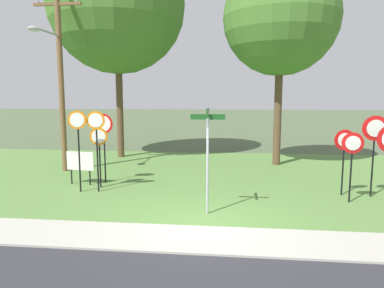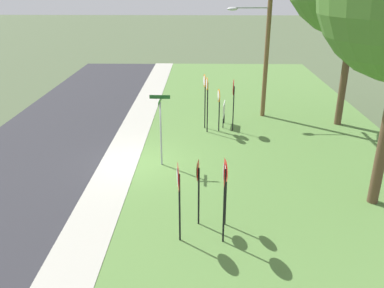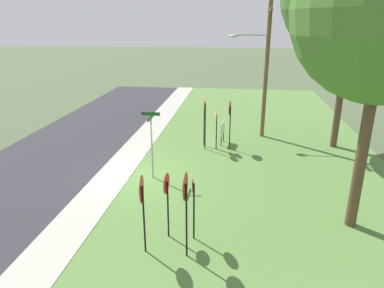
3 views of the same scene
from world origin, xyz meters
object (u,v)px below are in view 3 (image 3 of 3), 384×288
at_px(stop_sign_far_left, 230,114).
at_px(yield_sign_far_left, 185,194).
at_px(yield_sign_far_right, 142,196).
at_px(notice_board, 223,130).
at_px(utility_pole, 264,62).
at_px(stop_sign_far_center, 216,121).
at_px(stop_sign_near_right, 204,110).
at_px(street_name_post, 152,140).
at_px(yield_sign_near_right, 193,192).
at_px(yield_sign_near_left, 167,191).
at_px(stop_sign_near_left, 205,113).

relative_size(stop_sign_far_left, yield_sign_far_left, 0.99).
height_order(yield_sign_far_right, notice_board, yield_sign_far_right).
bearing_deg(utility_pole, stop_sign_far_center, -43.25).
bearing_deg(stop_sign_near_right, stop_sign_far_left, 65.64).
height_order(yield_sign_far_right, street_name_post, street_name_post).
xyz_separation_m(yield_sign_near_right, street_name_post, (-4.39, -2.37, 0.14)).
relative_size(yield_sign_near_right, street_name_post, 0.74).
distance_m(stop_sign_far_center, yield_sign_near_left, 8.53).
xyz_separation_m(stop_sign_near_left, yield_sign_far_right, (9.20, -0.92, -0.12)).
bearing_deg(notice_board, stop_sign_far_center, -12.69).
xyz_separation_m(stop_sign_far_left, yield_sign_far_right, (9.42, -2.22, -0.06)).
xyz_separation_m(stop_sign_near_right, street_name_post, (4.55, -1.80, -0.23)).
height_order(stop_sign_near_left, stop_sign_near_right, stop_sign_near_right).
bearing_deg(stop_sign_far_center, stop_sign_near_left, -83.71).
xyz_separation_m(stop_sign_far_center, yield_sign_far_right, (9.34, -1.51, 0.31)).
bearing_deg(street_name_post, yield_sign_far_left, 24.52).
height_order(yield_sign_near_right, yield_sign_far_right, yield_sign_far_right).
xyz_separation_m(stop_sign_far_left, notice_board, (-0.81, -0.39, -1.11)).
height_order(yield_sign_far_right, utility_pole, utility_pole).
relative_size(yield_sign_far_right, notice_board, 2.01).
xyz_separation_m(yield_sign_far_left, yield_sign_far_right, (-0.04, -1.27, -0.15)).
xyz_separation_m(stop_sign_near_right, yield_sign_near_right, (8.94, 0.57, -0.37)).
relative_size(stop_sign_near_right, utility_pole, 0.35).
bearing_deg(utility_pole, notice_board, -51.04).
bearing_deg(stop_sign_far_center, stop_sign_far_left, 88.31).
distance_m(yield_sign_far_left, notice_board, 10.36).
bearing_deg(yield_sign_far_left, utility_pole, 169.10).
bearing_deg(stop_sign_near_left, utility_pole, 126.38).
relative_size(stop_sign_near_left, stop_sign_far_center, 1.28).
xyz_separation_m(yield_sign_far_left, notice_board, (-10.27, 0.56, -1.20)).
height_order(stop_sign_far_center, yield_sign_far_right, yield_sign_far_right).
bearing_deg(stop_sign_near_right, notice_board, 103.33).
bearing_deg(stop_sign_far_center, stop_sign_near_right, -130.31).
bearing_deg(notice_board, utility_pole, 136.17).
relative_size(stop_sign_far_center, utility_pole, 0.27).
distance_m(yield_sign_near_left, yield_sign_near_right, 0.83).
relative_size(yield_sign_near_right, yield_sign_far_left, 0.83).
bearing_deg(stop_sign_near_right, yield_sign_near_right, -5.55).
relative_size(yield_sign_far_right, utility_pole, 0.31).
bearing_deg(yield_sign_far_left, stop_sign_far_left, 176.05).
height_order(stop_sign_far_left, stop_sign_far_center, stop_sign_far_left).
height_order(stop_sign_far_left, street_name_post, street_name_post).
distance_m(stop_sign_far_left, yield_sign_near_right, 8.60).
relative_size(stop_sign_far_center, yield_sign_far_left, 0.81).
height_order(yield_sign_near_right, utility_pole, utility_pole).
xyz_separation_m(yield_sign_far_left, street_name_post, (-5.29, -2.27, -0.25)).
bearing_deg(stop_sign_far_left, stop_sign_near_right, -98.77).
relative_size(stop_sign_near_right, yield_sign_near_right, 1.27).
relative_size(yield_sign_far_left, yield_sign_far_right, 1.07).
bearing_deg(yield_sign_near_right, stop_sign_far_center, 172.86).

